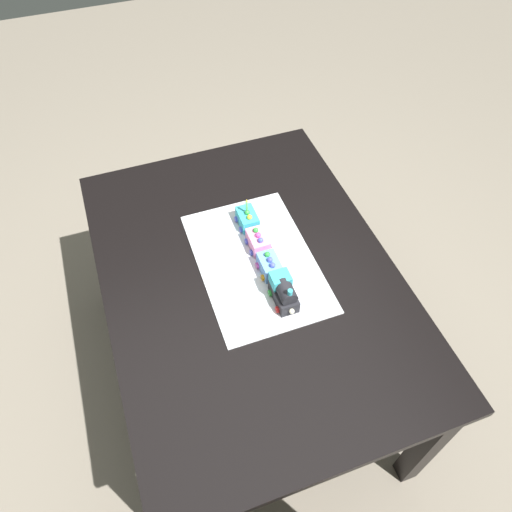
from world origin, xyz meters
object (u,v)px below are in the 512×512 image
cake_car_hopper_bubblegum (258,241)px  cake_car_caboose_turquoise (247,219)px  cake_locomotive (284,292)px  dining_table (250,292)px  cake_car_gondola_sky_blue (270,266)px  birthday_candle (247,205)px

cake_car_hopper_bubblegum → cake_car_caboose_turquoise: (0.12, 0.00, -0.00)m
cake_locomotive → dining_table: bearing=26.6°
cake_car_gondola_sky_blue → birthday_candle: (0.24, 0.00, 0.07)m
cake_car_hopper_bubblegum → cake_car_caboose_turquoise: bearing=0.0°
cake_locomotive → cake_car_caboose_turquoise: cake_locomotive is taller
cake_car_caboose_turquoise → birthday_candle: (0.01, 0.00, 0.07)m
dining_table → cake_car_gondola_sky_blue: cake_car_gondola_sky_blue is taller
cake_car_gondola_sky_blue → cake_car_caboose_turquoise: size_ratio=1.00×
cake_car_caboose_turquoise → cake_locomotive: bearing=180.0°
birthday_candle → cake_locomotive: bearing=180.0°
dining_table → birthday_candle: bearing=-17.1°
cake_locomotive → cake_car_gondola_sky_blue: bearing=-0.0°
dining_table → birthday_candle: birthday_candle is taller
cake_car_gondola_sky_blue → cake_car_caboose_turquoise: (0.24, 0.00, -0.00)m
cake_car_gondola_sky_blue → birthday_candle: size_ratio=1.80×
cake_locomotive → cake_car_gondola_sky_blue: cake_locomotive is taller
dining_table → cake_car_hopper_bubblegum: size_ratio=14.00×
cake_locomotive → cake_car_caboose_turquoise: size_ratio=1.40×
cake_car_gondola_sky_blue → cake_car_caboose_turquoise: 0.24m
dining_table → cake_car_gondola_sky_blue: bearing=-99.5°
birthday_candle → cake_car_gondola_sky_blue: bearing=-180.0°
birthday_candle → dining_table: bearing=162.9°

